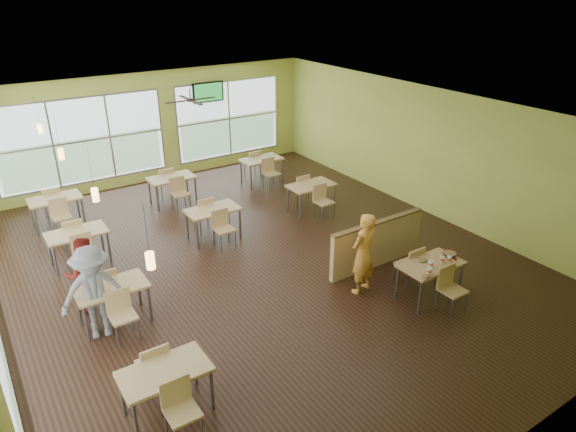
% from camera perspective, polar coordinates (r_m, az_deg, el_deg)
% --- Properties ---
extents(room, '(12.00, 12.04, 3.20)m').
position_cam_1_polar(room, '(10.47, -3.61, 2.63)').
color(room, black).
rests_on(room, ground).
extents(window_bays, '(9.24, 10.24, 2.38)m').
position_cam_1_polar(window_bays, '(12.40, -21.65, 3.85)').
color(window_bays, white).
rests_on(window_bays, room).
extents(main_table, '(1.22, 1.52, 0.87)m').
position_cam_1_polar(main_table, '(9.99, 15.55, -5.66)').
color(main_table, tan).
rests_on(main_table, floor).
extents(half_wall_divider, '(2.40, 0.14, 1.04)m').
position_cam_1_polar(half_wall_divider, '(10.90, 9.87, -3.02)').
color(half_wall_divider, tan).
rests_on(half_wall_divider, floor).
extents(dining_tables, '(6.92, 8.72, 0.87)m').
position_cam_1_polar(dining_tables, '(11.88, -12.04, -0.20)').
color(dining_tables, tan).
rests_on(dining_tables, floor).
extents(pendant_lights, '(0.11, 7.31, 0.86)m').
position_cam_1_polar(pendant_lights, '(9.75, -22.36, 4.41)').
color(pendant_lights, '#2D2119').
rests_on(pendant_lights, ceiling).
extents(ceiling_fan, '(1.25, 1.25, 0.29)m').
position_cam_1_polar(ceiling_fan, '(12.67, -10.79, 12.56)').
color(ceiling_fan, '#2D2119').
rests_on(ceiling_fan, ceiling).
extents(tv_backwall, '(1.00, 0.07, 0.60)m').
position_cam_1_polar(tv_backwall, '(16.07, -8.87, 13.44)').
color(tv_backwall, black).
rests_on(tv_backwall, wall_back).
extents(man_plaid, '(0.68, 0.52, 1.65)m').
position_cam_1_polar(man_plaid, '(9.84, 8.35, -4.16)').
color(man_plaid, orange).
rests_on(man_plaid, floor).
extents(patron_maroon, '(0.81, 0.69, 1.46)m').
position_cam_1_polar(patron_maroon, '(9.95, -21.62, -6.09)').
color(patron_maroon, maroon).
rests_on(patron_maroon, floor).
extents(patron_grey, '(1.19, 0.80, 1.70)m').
position_cam_1_polar(patron_grey, '(9.13, -20.70, -7.96)').
color(patron_grey, slate).
rests_on(patron_grey, floor).
extents(cup_blue, '(0.10, 0.10, 0.35)m').
position_cam_1_polar(cup_blue, '(9.54, 15.43, -5.88)').
color(cup_blue, white).
rests_on(cup_blue, main_table).
extents(cup_yellow, '(0.10, 0.10, 0.36)m').
position_cam_1_polar(cup_yellow, '(9.77, 15.60, -5.12)').
color(cup_yellow, white).
rests_on(cup_yellow, main_table).
extents(cup_red_near, '(0.09, 0.09, 0.31)m').
position_cam_1_polar(cup_red_near, '(10.00, 16.74, -4.60)').
color(cup_red_near, white).
rests_on(cup_red_near, main_table).
extents(cup_red_far, '(0.09, 0.09, 0.32)m').
position_cam_1_polar(cup_red_far, '(10.04, 17.49, -4.56)').
color(cup_red_far, white).
rests_on(cup_red_far, main_table).
extents(food_basket, '(0.26, 0.26, 0.06)m').
position_cam_1_polar(food_basket, '(10.28, 17.51, -4.05)').
color(food_basket, black).
rests_on(food_basket, main_table).
extents(ketchup_cup, '(0.06, 0.06, 0.02)m').
position_cam_1_polar(ketchup_cup, '(10.17, 18.11, -4.59)').
color(ketchup_cup, '#A40B15').
rests_on(ketchup_cup, main_table).
extents(wrapper_left, '(0.19, 0.18, 0.04)m').
position_cam_1_polar(wrapper_left, '(9.47, 15.06, -6.43)').
color(wrapper_left, '#987849').
rests_on(wrapper_left, main_table).
extents(wrapper_mid, '(0.21, 0.19, 0.05)m').
position_cam_1_polar(wrapper_mid, '(9.96, 14.66, -4.71)').
color(wrapper_mid, '#987849').
rests_on(wrapper_mid, main_table).
extents(wrapper_right, '(0.17, 0.16, 0.03)m').
position_cam_1_polar(wrapper_right, '(9.94, 17.86, -5.26)').
color(wrapper_right, '#987849').
rests_on(wrapper_right, main_table).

